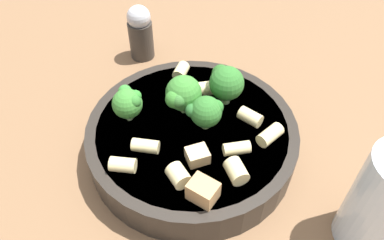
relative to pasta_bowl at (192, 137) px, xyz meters
name	(u,v)px	position (x,y,z in m)	size (l,w,h in m)	color
ground_plane	(192,150)	(0.00, 0.00, -0.02)	(2.00, 2.00, 0.00)	brown
pasta_bowl	(192,137)	(0.00, 0.00, 0.00)	(0.23, 0.23, 0.04)	#28231E
broccoli_floret_0	(226,82)	(0.05, -0.01, 0.05)	(0.04, 0.04, 0.05)	#9EC175
broccoli_floret_1	(183,94)	(0.01, 0.02, 0.04)	(0.04, 0.04, 0.05)	#93B766
broccoli_floret_2	(206,112)	(0.01, -0.01, 0.04)	(0.03, 0.03, 0.04)	#93B766
broccoli_floret_3	(128,102)	(-0.03, 0.07, 0.04)	(0.03, 0.03, 0.04)	#9EC175
rigatoni_0	(250,117)	(0.04, -0.05, 0.02)	(0.02, 0.02, 0.03)	beige
rigatoni_1	(270,135)	(0.03, -0.08, 0.02)	(0.02, 0.02, 0.03)	beige
rigatoni_2	(237,148)	(-0.01, -0.06, 0.02)	(0.01, 0.01, 0.03)	beige
rigatoni_3	(145,146)	(-0.05, 0.02, 0.02)	(0.01, 0.01, 0.03)	beige
rigatoni_4	(204,89)	(0.05, 0.02, 0.03)	(0.02, 0.02, 0.03)	beige
rigatoni_5	(123,165)	(-0.08, 0.03, 0.02)	(0.01, 0.01, 0.03)	beige
rigatoni_6	(178,176)	(-0.07, -0.03, 0.03)	(0.02, 0.02, 0.02)	beige
rigatoni_7	(181,71)	(0.06, 0.06, 0.02)	(0.02, 0.02, 0.02)	beige
rigatoni_8	(236,171)	(-0.03, -0.07, 0.03)	(0.02, 0.02, 0.02)	beige
chicken_chunk_0	(203,191)	(-0.07, -0.06, 0.03)	(0.03, 0.02, 0.02)	tan
chicken_chunk_1	(197,155)	(-0.04, -0.03, 0.02)	(0.02, 0.02, 0.01)	tan
drinking_glass	(382,208)	(0.00, -0.20, 0.03)	(0.06, 0.06, 0.11)	silver
pepper_shaker	(140,32)	(0.11, 0.16, 0.02)	(0.03, 0.03, 0.08)	#332D28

